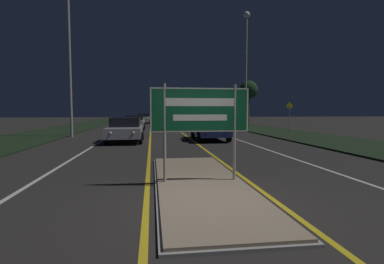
# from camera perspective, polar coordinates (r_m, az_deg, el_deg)

# --- Properties ---
(ground_plane) EXTENTS (160.00, 160.00, 0.00)m
(ground_plane) POSITION_cam_1_polar(r_m,az_deg,el_deg) (6.09, 3.94, -13.49)
(ground_plane) COLOR #282623
(median_island) EXTENTS (2.22, 7.27, 0.10)m
(median_island) POSITION_cam_1_polar(r_m,az_deg,el_deg) (7.56, 1.53, -9.66)
(median_island) COLOR #999993
(median_island) RESTS_ON ground_plane
(verge_left) EXTENTS (5.00, 100.00, 0.08)m
(verge_left) POSITION_cam_1_polar(r_m,az_deg,el_deg) (27.06, -25.54, -0.11)
(verge_left) COLOR black
(verge_left) RESTS_ON ground_plane
(verge_right) EXTENTS (5.00, 100.00, 0.08)m
(verge_right) POSITION_cam_1_polar(r_m,az_deg,el_deg) (27.87, 14.90, 0.26)
(verge_right) COLOR black
(verge_right) RESTS_ON ground_plane
(centre_line_yellow_left) EXTENTS (0.12, 70.00, 0.01)m
(centre_line_yellow_left) POSITION_cam_1_polar(r_m,az_deg,el_deg) (30.74, -7.86, 0.64)
(centre_line_yellow_left) COLOR gold
(centre_line_yellow_left) RESTS_ON ground_plane
(centre_line_yellow_right) EXTENTS (0.12, 70.00, 0.01)m
(centre_line_yellow_right) POSITION_cam_1_polar(r_m,az_deg,el_deg) (30.84, -3.02, 0.68)
(centre_line_yellow_right) COLOR gold
(centre_line_yellow_right) RESTS_ON ground_plane
(lane_line_white_left) EXTENTS (0.12, 70.00, 0.01)m
(lane_line_white_left) POSITION_cam_1_polar(r_m,az_deg,el_deg) (30.89, -13.25, 0.59)
(lane_line_white_left) COLOR silver
(lane_line_white_left) RESTS_ON ground_plane
(lane_line_white_right) EXTENTS (0.12, 70.00, 0.01)m
(lane_line_white_right) POSITION_cam_1_polar(r_m,az_deg,el_deg) (31.20, 2.29, 0.73)
(lane_line_white_right) COLOR silver
(lane_line_white_right) RESTS_ON ground_plane
(edge_line_white_left) EXTENTS (0.10, 70.00, 0.01)m
(edge_line_white_left) POSITION_cam_1_polar(r_m,az_deg,el_deg) (31.32, -18.72, 0.53)
(edge_line_white_left) COLOR silver
(edge_line_white_left) RESTS_ON ground_plane
(edge_line_white_right) EXTENTS (0.10, 70.00, 0.01)m
(edge_line_white_right) POSITION_cam_1_polar(r_m,az_deg,el_deg) (31.86, 7.62, 0.76)
(edge_line_white_right) COLOR silver
(edge_line_white_right) RESTS_ON ground_plane
(highway_sign) EXTENTS (2.42, 0.07, 2.39)m
(highway_sign) POSITION_cam_1_polar(r_m,az_deg,el_deg) (7.34, 1.56, 3.60)
(highway_sign) COLOR #9E9E99
(highway_sign) RESTS_ON median_island
(streetlight_left_near) EXTENTS (0.58, 0.58, 11.39)m
(streetlight_left_near) POSITION_cam_1_polar(r_m,az_deg,el_deg) (22.90, -22.43, 18.08)
(streetlight_left_near) COLOR #9E9E99
(streetlight_left_near) RESTS_ON ground_plane
(streetlight_right_near) EXTENTS (0.55, 0.55, 9.94)m
(streetlight_right_near) POSITION_cam_1_polar(r_m,az_deg,el_deg) (25.88, 10.27, 14.33)
(streetlight_right_near) COLOR #9E9E99
(streetlight_right_near) RESTS_ON ground_plane
(car_receding_0) EXTENTS (1.96, 4.56, 1.48)m
(car_receding_0) POSITION_cam_1_polar(r_m,az_deg,el_deg) (18.73, 3.43, 0.84)
(car_receding_0) COLOR navy
(car_receding_0) RESTS_ON ground_plane
(car_receding_1) EXTENTS (1.87, 4.14, 1.34)m
(car_receding_1) POSITION_cam_1_polar(r_m,az_deg,el_deg) (29.35, 6.62, 1.88)
(car_receding_1) COLOR silver
(car_receding_1) RESTS_ON ground_plane
(car_approaching_0) EXTENTS (2.02, 4.22, 1.44)m
(car_approaching_0) POSITION_cam_1_polar(r_m,az_deg,el_deg) (17.98, -12.54, 0.55)
(car_approaching_0) COLOR #B7B7BC
(car_approaching_0) RESTS_ON ground_plane
(car_approaching_1) EXTENTS (1.94, 4.62, 1.39)m
(car_approaching_1) POSITION_cam_1_polar(r_m,az_deg,el_deg) (28.94, -10.91, 1.87)
(car_approaching_1) COLOR silver
(car_approaching_1) RESTS_ON ground_plane
(car_approaching_2) EXTENTS (1.84, 4.83, 1.42)m
(car_approaching_2) POSITION_cam_1_polar(r_m,az_deg,el_deg) (44.30, -9.17, 2.63)
(car_approaching_2) COLOR silver
(car_approaching_2) RESTS_ON ground_plane
(warning_sign) EXTENTS (0.60, 0.06, 2.45)m
(warning_sign) POSITION_cam_1_polar(r_m,az_deg,el_deg) (25.79, 18.07, 3.26)
(warning_sign) COLOR #9E9E99
(warning_sign) RESTS_ON verge_right
(roadside_palm_right) EXTENTS (1.99, 1.99, 5.02)m
(roadside_palm_right) POSITION_cam_1_polar(r_m,az_deg,el_deg) (33.41, 10.73, 7.82)
(roadside_palm_right) COLOR #4C3823
(roadside_palm_right) RESTS_ON verge_right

